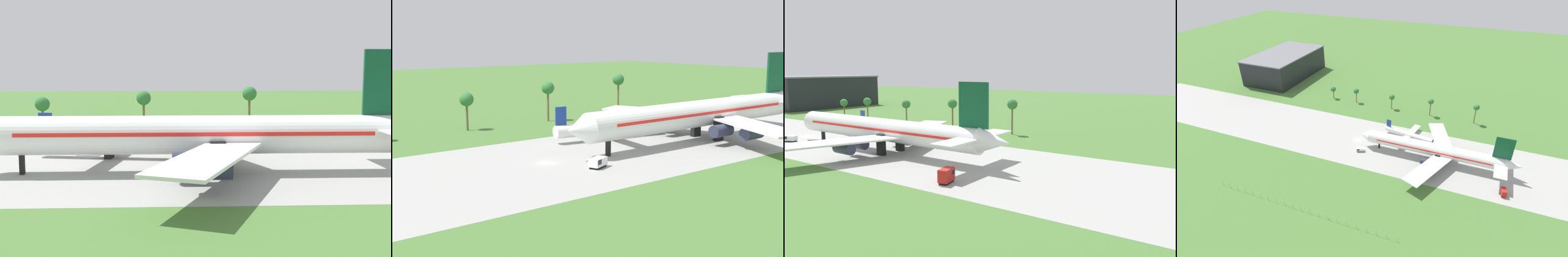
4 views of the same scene
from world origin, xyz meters
TOP-DOWN VIEW (x-y plane):
  - jet_airliner at (42.23, -2.53)m, footprint 77.68×57.00m
  - regional_aircraft at (24.86, 11.27)m, footprint 27.37×24.78m
  - palm_tree_row at (6.74, 42.58)m, footprint 97.03×3.60m

SIDE VIEW (x-z plane):
  - regional_aircraft at x=24.86m, z-range -1.44..6.97m
  - jet_airliner at x=42.23m, z-range -3.72..15.96m
  - palm_tree_row at x=6.74m, z-range 2.14..14.44m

